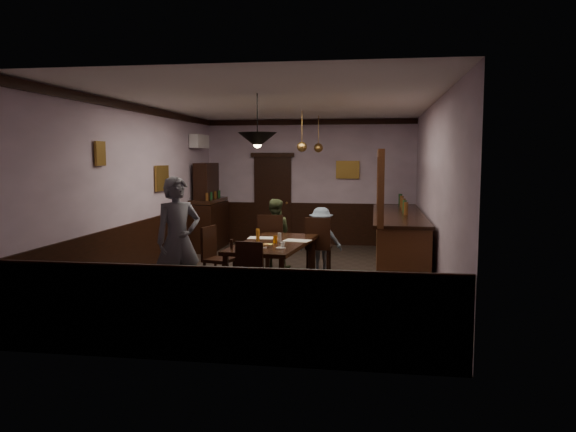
% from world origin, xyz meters
% --- Properties ---
extents(room, '(5.01, 8.01, 3.01)m').
position_xyz_m(room, '(0.00, 0.00, 1.50)').
color(room, '#2D2621').
rests_on(room, ground).
extents(dining_table, '(1.24, 2.30, 0.75)m').
position_xyz_m(dining_table, '(-0.04, -0.66, 0.69)').
color(dining_table, black).
rests_on(dining_table, ground).
extents(chair_far_left, '(0.50, 0.50, 1.06)m').
position_xyz_m(chair_far_left, '(-0.33, 0.64, 0.58)').
color(chair_far_left, black).
rests_on(chair_far_left, ground).
extents(chair_far_right, '(0.45, 0.45, 1.03)m').
position_xyz_m(chair_far_right, '(0.55, 0.55, 0.57)').
color(chair_far_right, black).
rests_on(chair_far_right, ground).
extents(chair_near, '(0.46, 0.46, 0.93)m').
position_xyz_m(chair_near, '(-0.18, -1.98, 0.51)').
color(chair_near, black).
rests_on(chair_near, ground).
extents(chair_side, '(0.52, 0.52, 0.99)m').
position_xyz_m(chair_side, '(-0.99, -0.75, 0.54)').
color(chair_side, black).
rests_on(chair_side, ground).
extents(person_standing, '(0.79, 0.76, 1.82)m').
position_xyz_m(person_standing, '(-1.22, -1.79, 0.91)').
color(person_standing, slate).
rests_on(person_standing, ground).
extents(person_seated_left, '(0.65, 0.51, 1.32)m').
position_xyz_m(person_seated_left, '(-0.32, 0.93, 0.66)').
color(person_seated_left, '#424E2F').
rests_on(person_seated_left, ground).
extents(person_seated_right, '(0.81, 0.53, 1.18)m').
position_xyz_m(person_seated_right, '(0.58, 0.83, 0.59)').
color(person_seated_right, slate).
rests_on(person_seated_right, ground).
extents(newspaper_left, '(0.43, 0.31, 0.01)m').
position_xyz_m(newspaper_left, '(-0.33, -0.27, 0.75)').
color(newspaper_left, silver).
rests_on(newspaper_left, dining_table).
extents(newspaper_right, '(0.47, 0.38, 0.01)m').
position_xyz_m(newspaper_right, '(0.31, -0.48, 0.75)').
color(newspaper_right, silver).
rests_on(newspaper_right, dining_table).
extents(napkin, '(0.17, 0.17, 0.00)m').
position_xyz_m(napkin, '(-0.09, -0.90, 0.75)').
color(napkin, '#DED452').
rests_on(napkin, dining_table).
extents(saucer, '(0.15, 0.15, 0.01)m').
position_xyz_m(saucer, '(0.18, -1.25, 0.76)').
color(saucer, white).
rests_on(saucer, dining_table).
extents(coffee_cup, '(0.09, 0.09, 0.07)m').
position_xyz_m(coffee_cup, '(0.19, -1.20, 0.80)').
color(coffee_cup, white).
rests_on(coffee_cup, saucer).
extents(pastry_plate, '(0.22, 0.22, 0.01)m').
position_xyz_m(pastry_plate, '(-0.15, -1.23, 0.76)').
color(pastry_plate, white).
rests_on(pastry_plate, dining_table).
extents(pastry_ring_a, '(0.13, 0.13, 0.04)m').
position_xyz_m(pastry_ring_a, '(-0.21, -1.14, 0.79)').
color(pastry_ring_a, '#C68C47').
rests_on(pastry_ring_a, pastry_plate).
extents(pastry_ring_b, '(0.13, 0.13, 0.04)m').
position_xyz_m(pastry_ring_b, '(-0.09, -1.19, 0.79)').
color(pastry_ring_b, '#C68C47').
rests_on(pastry_ring_b, pastry_plate).
extents(soda_can, '(0.07, 0.07, 0.12)m').
position_xyz_m(soda_can, '(0.01, -0.79, 0.81)').
color(soda_can, orange).
rests_on(soda_can, dining_table).
extents(beer_glass, '(0.06, 0.06, 0.20)m').
position_xyz_m(beer_glass, '(-0.31, -0.61, 0.85)').
color(beer_glass, '#BF721E').
rests_on(beer_glass, dining_table).
extents(water_glass, '(0.06, 0.06, 0.15)m').
position_xyz_m(water_glass, '(0.05, -0.66, 0.82)').
color(water_glass, silver).
rests_on(water_glass, dining_table).
extents(pepper_mill, '(0.04, 0.04, 0.14)m').
position_xyz_m(pepper_mill, '(-0.54, -1.38, 0.82)').
color(pepper_mill, black).
rests_on(pepper_mill, dining_table).
extents(sideboard, '(0.53, 1.49, 1.96)m').
position_xyz_m(sideboard, '(-2.21, 2.95, 0.79)').
color(sideboard, black).
rests_on(sideboard, ground).
extents(bar_counter, '(0.92, 3.96, 2.22)m').
position_xyz_m(bar_counter, '(1.99, 1.17, 0.57)').
color(bar_counter, '#502415').
rests_on(bar_counter, ground).
extents(door_back, '(0.90, 0.06, 2.10)m').
position_xyz_m(door_back, '(-0.90, 3.95, 1.05)').
color(door_back, black).
rests_on(door_back, ground).
extents(ac_unit, '(0.20, 0.85, 0.30)m').
position_xyz_m(ac_unit, '(-2.38, 2.90, 2.45)').
color(ac_unit, white).
rests_on(ac_unit, ground).
extents(picture_left_small, '(0.04, 0.28, 0.36)m').
position_xyz_m(picture_left_small, '(-2.46, -1.60, 2.15)').
color(picture_left_small, olive).
rests_on(picture_left_small, ground).
extents(picture_left_large, '(0.04, 0.62, 0.48)m').
position_xyz_m(picture_left_large, '(-2.46, 0.80, 1.70)').
color(picture_left_large, olive).
rests_on(picture_left_large, ground).
extents(picture_back, '(0.55, 0.04, 0.42)m').
position_xyz_m(picture_back, '(0.90, 3.96, 1.80)').
color(picture_back, olive).
rests_on(picture_back, ground).
extents(pendant_iron, '(0.56, 0.56, 0.77)m').
position_xyz_m(pendant_iron, '(-0.13, -1.46, 2.34)').
color(pendant_iron, black).
rests_on(pendant_iron, ground).
extents(pendant_brass_mid, '(0.20, 0.20, 0.81)m').
position_xyz_m(pendant_brass_mid, '(0.10, 1.71, 2.30)').
color(pendant_brass_mid, '#BF8C3F').
rests_on(pendant_brass_mid, ground).
extents(pendant_brass_far, '(0.20, 0.20, 0.81)m').
position_xyz_m(pendant_brass_far, '(0.30, 2.98, 2.30)').
color(pendant_brass_far, '#BF8C3F').
rests_on(pendant_brass_far, ground).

